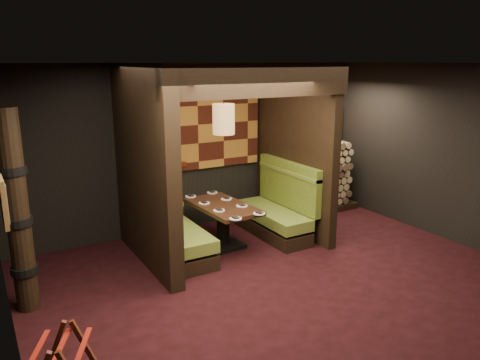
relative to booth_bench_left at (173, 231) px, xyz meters
name	(u,v)px	position (x,y,z in m)	size (l,w,h in m)	color
floor	(289,286)	(0.96, -1.65, -0.41)	(6.50, 5.50, 0.02)	black
ceiling	(296,63)	(0.96, -1.65, 2.46)	(6.50, 5.50, 0.02)	black
wall_back	(198,147)	(0.96, 1.11, 1.02)	(6.50, 0.02, 2.85)	black
wall_left	(2,226)	(-2.30, -1.65, 1.02)	(0.02, 5.50, 2.85)	black
wall_right	(458,155)	(4.22, -1.65, 1.02)	(0.02, 5.50, 2.85)	black
partition_left	(144,168)	(-0.39, 0.00, 1.02)	(0.20, 2.20, 2.85)	black
partition_right	(295,150)	(2.26, 0.05, 1.02)	(0.15, 2.10, 2.85)	black
header_beam	(261,80)	(0.94, -0.95, 2.23)	(2.85, 0.18, 0.44)	black
tapa_back_panel	(197,125)	(0.94, 1.06, 1.42)	(2.40, 0.06, 1.55)	#AD702A
tapa_side_panel	(147,135)	(-0.27, 0.17, 1.45)	(0.04, 1.85, 1.45)	#AD702A
lacquer_shelf	(168,165)	(0.36, 1.00, 0.78)	(0.60, 0.12, 0.07)	#54190B
booth_bench_left	(173,231)	(0.00, 0.00, 0.00)	(0.68, 1.60, 1.14)	black
booth_bench_right	(277,212)	(1.89, 0.00, 0.00)	(0.68, 1.60, 1.14)	black
dining_table	(223,219)	(0.84, -0.03, 0.06)	(0.80, 1.36, 0.70)	black
place_settings	(223,204)	(0.84, -0.03, 0.31)	(0.68, 1.56, 0.03)	white
pendant_lamp	(224,119)	(0.84, -0.08, 1.64)	(0.33, 0.33, 1.04)	olive
framed_picture	(4,202)	(-2.25, -1.55, 1.22)	(0.05, 0.36, 0.46)	olive
totem_column	(18,214)	(-2.09, -0.55, 0.79)	(0.31, 0.31, 2.40)	black
firewood_stack	(314,177)	(3.25, 0.70, 0.28)	(1.73, 0.70, 1.36)	black
mosaic_header	(305,126)	(3.25, 1.03, 1.24)	(1.83, 0.10, 0.56)	maroon
bay_front_post	(290,147)	(2.35, 0.31, 1.02)	(0.08, 0.08, 2.85)	black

